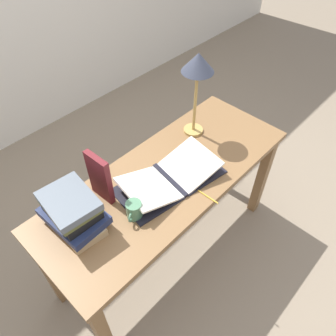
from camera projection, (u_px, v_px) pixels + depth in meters
ground_plane at (168, 247)px, 2.31m from camera, size 12.00×12.00×0.00m
reading_desk at (168, 189)px, 1.84m from camera, size 1.51×0.58×0.76m
open_book at (170, 178)px, 1.71m from camera, size 0.61×0.37×0.09m
book_stack_tall at (73, 212)px, 1.48m from camera, size 0.23×0.31×0.20m
book_standing_upright at (100, 178)px, 1.56m from camera, size 0.04×0.15×0.28m
reading_lamp at (198, 69)px, 1.70m from camera, size 0.18×0.18×0.51m
coffee_mug at (134, 210)px, 1.55m from camera, size 0.10×0.08×0.09m
pencil at (206, 195)px, 1.66m from camera, size 0.01×0.15×0.01m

